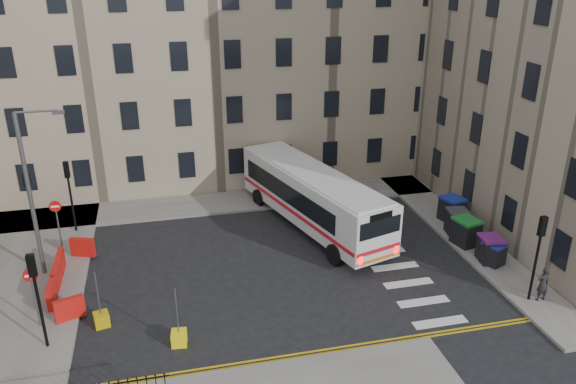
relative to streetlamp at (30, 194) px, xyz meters
name	(u,v)px	position (x,y,z in m)	size (l,w,h in m)	color
ground	(312,264)	(13.00, -2.00, -4.34)	(120.00, 120.00, 0.00)	black
pavement_north	(182,207)	(7.00, 6.60, -4.26)	(36.00, 3.20, 0.15)	slate
pavement_east	(437,213)	(22.00, 2.00, -4.26)	(2.40, 26.00, 0.15)	slate
pavement_west	(19,287)	(-1.00, -1.00, -4.26)	(6.00, 22.00, 0.15)	slate
terrace_north	(151,51)	(6.00, 13.50, 4.28)	(38.30, 10.80, 17.20)	gray
traffic_light_east	(539,246)	(21.60, -7.50, -1.47)	(0.28, 0.22, 4.10)	black
traffic_light_nw	(69,186)	(1.00, 4.50, -1.47)	(0.28, 0.22, 4.10)	black
traffic_light_sw	(36,287)	(1.00, -6.00, -1.47)	(0.28, 0.22, 4.10)	black
streetlamp	(30,194)	(0.00, 0.00, 0.00)	(0.50, 0.22, 8.14)	#595B5E
no_entry_north	(57,215)	(0.50, 2.50, -2.26)	(0.60, 0.08, 3.00)	#595B5E
no_entry_south	(32,286)	(0.50, -4.50, -2.26)	(0.60, 0.08, 3.00)	#595B5E
roadworks_barriers	(64,276)	(1.16, -1.50, -3.69)	(1.66, 6.26, 1.00)	red
bus	(312,196)	(14.19, 2.27, -2.44)	(6.09, 12.35, 3.29)	silver
wheelie_bin_a	(493,253)	(21.77, -4.27, -3.62)	(1.22, 1.29, 1.13)	black
wheelie_bin_b	(490,249)	(21.74, -3.96, -3.52)	(1.20, 1.33, 1.33)	black
wheelie_bin_c	(466,232)	(21.50, -2.03, -3.45)	(1.40, 1.53, 1.45)	black
wheelie_bin_d	(457,222)	(21.67, -0.82, -3.48)	(1.28, 1.42, 1.40)	black
wheelie_bin_e	(452,209)	(22.23, 0.82, -3.47)	(1.44, 1.55, 1.42)	black
pedestrian	(543,284)	(22.05, -7.67, -3.35)	(0.61, 0.40, 1.67)	black
bollard_yellow	(179,338)	(6.10, -6.92, -4.04)	(0.60, 0.60, 0.60)	yellow
bollard_chevron	(102,319)	(3.00, -4.90, -4.04)	(0.60, 0.60, 0.60)	#BF9B0B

